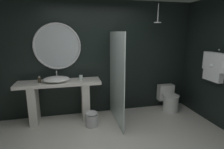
# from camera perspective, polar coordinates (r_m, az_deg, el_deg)

# --- Properties ---
(back_wall_panel) EXTENTS (4.80, 0.10, 2.60)m
(back_wall_panel) POSITION_cam_1_polar(r_m,az_deg,el_deg) (4.26, -4.84, 4.97)
(back_wall_panel) COLOR black
(back_wall_panel) RESTS_ON ground_plane
(side_wall_right) EXTENTS (0.10, 2.47, 2.60)m
(side_wall_right) POSITION_cam_1_polar(r_m,az_deg,el_deg) (4.28, 30.80, 3.20)
(side_wall_right) COLOR black
(side_wall_right) RESTS_ON ground_plane
(vanity_counter) EXTENTS (1.73, 0.49, 0.89)m
(vanity_counter) POSITION_cam_1_polar(r_m,az_deg,el_deg) (4.10, -15.99, -6.48)
(vanity_counter) COLOR silver
(vanity_counter) RESTS_ON ground_plane
(vessel_sink) EXTENTS (0.54, 0.45, 0.19)m
(vessel_sink) POSITION_cam_1_polar(r_m,az_deg,el_deg) (3.97, -17.05, -1.40)
(vessel_sink) COLOR white
(vessel_sink) RESTS_ON vanity_counter
(tumbler_cup) EXTENTS (0.08, 0.08, 0.11)m
(tumbler_cup) POSITION_cam_1_polar(r_m,az_deg,el_deg) (3.97, -9.73, -1.01)
(tumbler_cup) COLOR silver
(tumbler_cup) RESTS_ON vanity_counter
(soap_dispenser) EXTENTS (0.06, 0.06, 0.13)m
(soap_dispenser) POSITION_cam_1_polar(r_m,az_deg,el_deg) (4.02, -21.79, -1.56)
(soap_dispenser) COLOR #3D3323
(soap_dispenser) RESTS_ON vanity_counter
(round_wall_mirror) EXTENTS (1.00, 0.04, 1.00)m
(round_wall_mirror) POSITION_cam_1_polar(r_m,az_deg,el_deg) (4.11, -16.77, 8.41)
(round_wall_mirror) COLOR silver
(shower_glass_panel) EXTENTS (0.02, 1.16, 1.91)m
(shower_glass_panel) POSITION_cam_1_polar(r_m,az_deg,el_deg) (3.78, 1.40, -1.33)
(shower_glass_panel) COLOR silver
(shower_glass_panel) RESTS_ON ground_plane
(rain_shower_head) EXTENTS (0.16, 0.16, 0.40)m
(rain_shower_head) POSITION_cam_1_polar(r_m,az_deg,el_deg) (4.22, 14.13, 16.35)
(rain_shower_head) COLOR silver
(hanging_bathrobe) EXTENTS (0.20, 0.60, 0.65)m
(hanging_bathrobe) POSITION_cam_1_polar(r_m,az_deg,el_deg) (4.20, 29.33, 2.47)
(hanging_bathrobe) COLOR silver
(toilet) EXTENTS (0.40, 0.57, 0.60)m
(toilet) POSITION_cam_1_polar(r_m,az_deg,el_deg) (4.78, 17.38, -7.37)
(toilet) COLOR white
(toilet) RESTS_ON ground_plane
(waste_bin) EXTENTS (0.26, 0.26, 0.32)m
(waste_bin) POSITION_cam_1_polar(r_m,az_deg,el_deg) (3.89, -6.41, -13.53)
(waste_bin) COLOR silver
(waste_bin) RESTS_ON ground_plane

